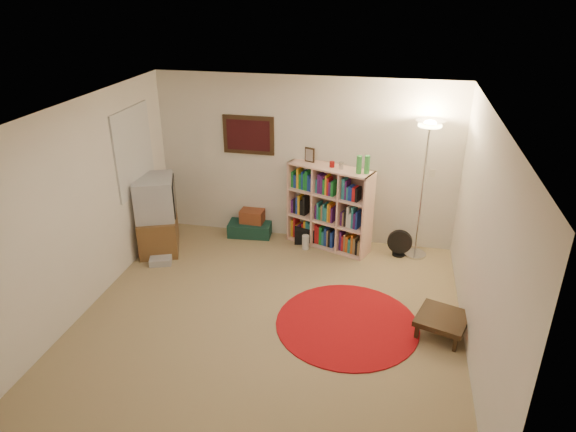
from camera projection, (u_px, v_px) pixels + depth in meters
name	position (u px, v px, depth m)	size (l,w,h in m)	color
room	(264.00, 222.00, 5.69)	(4.54, 4.54, 2.54)	#99815A
bookshelf	(328.00, 208.00, 7.62)	(1.32, 0.79, 1.52)	#FFC3AA
floor_lamp	(428.00, 145.00, 6.88)	(0.42, 0.42, 2.02)	silver
floor_fan	(400.00, 243.00, 7.48)	(0.36, 0.20, 0.41)	black
tv_stand	(157.00, 215.00, 7.54)	(0.80, 0.93, 1.14)	brown
dvd_box	(161.00, 260.00, 7.35)	(0.37, 0.34, 0.10)	#AEAEB3
suitcase	(250.00, 228.00, 8.17)	(0.70, 0.48, 0.21)	#13342A
wicker_basket	(252.00, 216.00, 8.08)	(0.37, 0.27, 0.21)	brown
duffel_bag	(306.00, 234.00, 7.95)	(0.39, 0.35, 0.24)	black
paper_towel	(306.00, 242.00, 7.71)	(0.11, 0.11, 0.22)	silver
red_rug	(347.00, 324.00, 6.06)	(1.68, 1.68, 0.01)	#9A0B10
side_table	(442.00, 319.00, 5.81)	(0.68, 0.68, 0.25)	black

